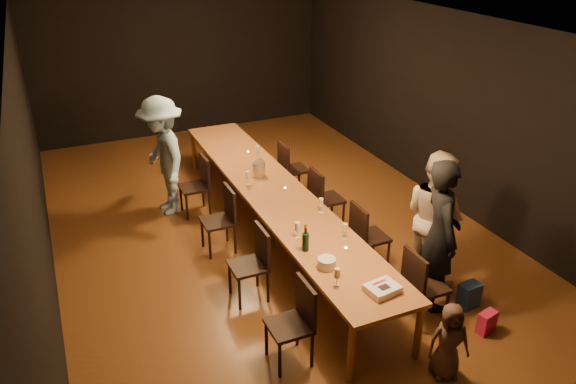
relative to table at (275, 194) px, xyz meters
name	(u,v)px	position (x,y,z in m)	size (l,w,h in m)	color
ground	(275,237)	(0.00, 0.00, -0.70)	(10.00, 10.00, 0.00)	#411F10
room_shell	(273,99)	(0.00, 0.00, 1.38)	(6.04, 10.04, 3.02)	black
table	(275,194)	(0.00, 0.00, 0.00)	(0.90, 6.00, 0.75)	#98622C
chair_right_0	(426,285)	(0.85, -2.40, -0.24)	(0.42, 0.42, 0.93)	black
chair_right_1	(370,236)	(0.85, -1.20, -0.24)	(0.42, 0.42, 0.93)	black
chair_right_2	(328,198)	(0.85, 0.00, -0.24)	(0.42, 0.42, 0.93)	black
chair_right_3	(294,168)	(0.85, 1.20, -0.24)	(0.42, 0.42, 0.93)	black
chair_left_0	(289,325)	(-0.85, -2.40, -0.24)	(0.42, 0.42, 0.93)	black
chair_left_1	(248,265)	(-0.85, -1.20, -0.24)	(0.42, 0.42, 0.93)	black
chair_left_2	(218,221)	(-0.85, 0.00, -0.24)	(0.42, 0.42, 0.93)	black
chair_left_3	(194,186)	(-0.85, 1.20, -0.24)	(0.42, 0.42, 0.93)	black
woman_birthday	(440,235)	(1.15, -2.17, 0.23)	(0.68, 0.45, 1.86)	black
woman_tan	(434,216)	(1.47, -1.66, 0.16)	(0.83, 0.65, 1.72)	#C7AE95
man_blue	(163,156)	(-1.23, 1.46, 0.23)	(1.20, 0.69, 1.86)	#8FBCDD
child	(449,341)	(0.52, -3.22, -0.28)	(0.42, 0.27, 0.85)	#452F26
gift_bag_red	(487,322)	(1.36, -2.89, -0.57)	(0.22, 0.12, 0.26)	#C41D4C
gift_bag_blue	(469,295)	(1.49, -2.43, -0.55)	(0.25, 0.17, 0.31)	#224896
birthday_cake	(382,289)	(0.10, -2.63, 0.09)	(0.36, 0.30, 0.08)	white
plate_stack	(327,263)	(-0.22, -2.00, 0.11)	(0.20, 0.20, 0.11)	silver
champagne_bottle	(306,238)	(-0.28, -1.58, 0.22)	(0.08, 0.08, 0.34)	black
ice_bucket	(259,169)	(-0.01, 0.58, 0.15)	(0.19, 0.19, 0.21)	#B1B0B5
wineglass_0	(337,277)	(-0.27, -2.33, 0.15)	(0.06, 0.06, 0.21)	beige
wineglass_1	(345,231)	(0.26, -1.54, 0.15)	(0.06, 0.06, 0.21)	beige
wineglass_2	(297,230)	(-0.24, -1.29, 0.15)	(0.06, 0.06, 0.21)	silver
wineglass_3	(321,206)	(0.30, -0.83, 0.15)	(0.06, 0.06, 0.21)	beige
wineglass_4	(248,178)	(-0.27, 0.35, 0.15)	(0.06, 0.06, 0.21)	silver
wineglass_5	(258,152)	(0.22, 1.22, 0.15)	(0.06, 0.06, 0.21)	silver
tealight_near	(346,249)	(0.15, -1.77, 0.06)	(0.05, 0.05, 0.03)	#B2B7B2
tealight_mid	(285,189)	(0.15, -0.03, 0.06)	(0.05, 0.05, 0.03)	#B2B7B2
tealight_far	(248,152)	(0.15, 1.47, 0.06)	(0.05, 0.05, 0.03)	#B2B7B2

